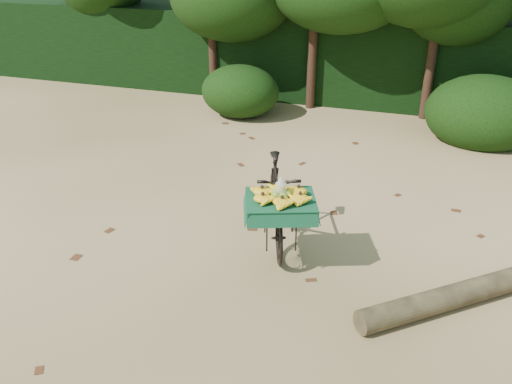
% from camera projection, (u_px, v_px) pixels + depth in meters
% --- Properties ---
extents(ground, '(80.00, 80.00, 0.00)m').
position_uv_depth(ground, '(357.00, 250.00, 6.39)').
color(ground, tan).
rests_on(ground, ground).
extents(vendor_bicycle, '(1.18, 1.86, 1.03)m').
position_uv_depth(vendor_bicycle, '(276.00, 202.00, 6.36)').
color(vendor_bicycle, black).
rests_on(vendor_bicycle, ground).
extents(fallen_log, '(2.76, 2.39, 0.25)m').
position_uv_depth(fallen_log, '(501.00, 282.00, 5.61)').
color(fallen_log, brown).
rests_on(fallen_log, ground).
extents(hedge_backdrop, '(26.00, 1.80, 1.80)m').
position_uv_depth(hedge_backdrop, '(406.00, 60.00, 11.35)').
color(hedge_backdrop, black).
rests_on(hedge_backdrop, ground).
extents(tree_row, '(14.50, 2.00, 4.00)m').
position_uv_depth(tree_row, '(376.00, 9.00, 10.37)').
color(tree_row, black).
rests_on(tree_row, ground).
extents(bush_clumps, '(8.80, 1.70, 0.90)m').
position_uv_depth(bush_clumps, '(424.00, 111.00, 9.71)').
color(bush_clumps, black).
rests_on(bush_clumps, ground).
extents(leaf_litter, '(7.00, 7.30, 0.01)m').
position_uv_depth(leaf_litter, '(365.00, 224.00, 6.94)').
color(leaf_litter, '#502915').
rests_on(leaf_litter, ground).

